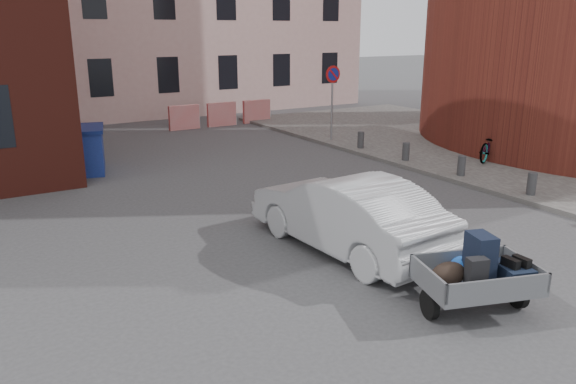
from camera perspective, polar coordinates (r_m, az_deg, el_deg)
ground at (r=9.95m, az=8.50°, el=-7.77°), size 120.00×120.00×0.00m
sidewalk at (r=19.71m, az=23.58°, el=3.30°), size 9.00×24.00×0.12m
no_parking_sign at (r=20.36m, az=4.55°, el=10.56°), size 0.60×0.09×2.65m
bollards at (r=16.18m, az=17.21°, el=2.58°), size 0.22×9.02×0.55m
barriers at (r=24.38m, az=-6.75°, el=7.85°), size 4.70×0.18×1.00m
trailer at (r=8.62m, az=18.59°, el=-7.95°), size 1.86×1.97×1.20m
dumpster at (r=17.33m, az=-23.31°, el=3.77°), size 3.46×2.37×1.32m
silver_car at (r=10.52m, az=5.92°, el=-2.13°), size 1.77×4.44×1.43m
bicycle at (r=18.37m, az=19.91°, el=4.57°), size 1.95×1.28×0.97m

